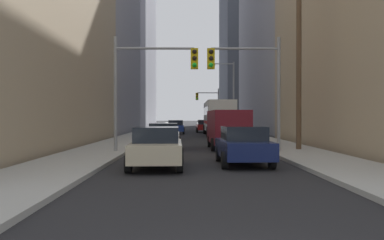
% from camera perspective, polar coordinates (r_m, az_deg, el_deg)
% --- Properties ---
extents(sidewalk_left, '(3.18, 160.00, 0.15)m').
position_cam_1_polar(sidewalk_left, '(54.11, -5.73, -1.50)').
color(sidewalk_left, '#9E9E99').
rests_on(sidewalk_left, ground).
extents(sidewalk_right, '(3.18, 160.00, 0.15)m').
position_cam_1_polar(sidewalk_right, '(54.22, 5.26, -1.49)').
color(sidewalk_right, '#9E9E99').
rests_on(sidewalk_right, ground).
extents(city_bus, '(2.67, 11.52, 3.40)m').
position_cam_1_polar(city_bus, '(42.18, 3.58, 0.48)').
color(city_bus, silver).
rests_on(city_bus, ground).
extents(cargo_van_maroon, '(2.16, 5.27, 2.26)m').
position_cam_1_polar(cargo_van_maroon, '(24.72, 4.86, -0.97)').
color(cargo_van_maroon, maroon).
rests_on(cargo_van_maroon, ground).
extents(sedan_beige, '(1.95, 4.24, 1.52)m').
position_cam_1_polar(sedan_beige, '(15.51, -4.80, -3.71)').
color(sedan_beige, '#C6B793').
rests_on(sedan_beige, ground).
extents(sedan_navy, '(1.95, 4.25, 1.52)m').
position_cam_1_polar(sedan_navy, '(16.65, 6.97, -3.43)').
color(sedan_navy, '#141E4C').
rests_on(sedan_navy, ground).
extents(sedan_white, '(1.95, 4.23, 1.52)m').
position_cam_1_polar(sedan_white, '(24.62, -3.85, -2.18)').
color(sedan_white, white).
rests_on(sedan_white, ground).
extents(sedan_blue, '(1.95, 4.20, 1.52)m').
position_cam_1_polar(sedan_blue, '(46.79, -2.21, -0.94)').
color(sedan_blue, navy).
rests_on(sedan_blue, ground).
extents(sedan_red, '(1.95, 4.25, 1.52)m').
position_cam_1_polar(sedan_red, '(51.30, 1.65, -0.82)').
color(sedan_red, maroon).
rests_on(sedan_red, ground).
extents(traffic_signal_near_left, '(4.32, 0.44, 6.00)m').
position_cam_1_polar(traffic_signal_near_left, '(21.75, -5.47, 6.17)').
color(traffic_signal_near_left, gray).
rests_on(traffic_signal_near_left, ground).
extents(traffic_signal_near_right, '(3.78, 0.44, 6.00)m').
position_cam_1_polar(traffic_signal_near_right, '(21.91, 7.56, 6.06)').
color(traffic_signal_near_right, gray).
rests_on(traffic_signal_near_right, ground).
extents(traffic_signal_far_right, '(3.41, 0.44, 6.00)m').
position_cam_1_polar(traffic_signal_far_right, '(61.40, 2.27, 2.42)').
color(traffic_signal_far_right, gray).
rests_on(traffic_signal_far_right, ground).
extents(utility_pole_right, '(2.20, 0.28, 10.26)m').
position_cam_1_polar(utility_pole_right, '(23.66, 14.28, 8.96)').
color(utility_pole_right, brown).
rests_on(utility_pole_right, ground).
extents(street_lamp_right, '(2.49, 0.32, 7.50)m').
position_cam_1_polar(street_lamp_right, '(43.12, 5.13, 3.96)').
color(street_lamp_right, gray).
rests_on(street_lamp_right, ground).
extents(building_left_far_tower, '(22.94, 28.10, 50.33)m').
position_cam_1_polar(building_left_far_tower, '(94.76, -12.63, 14.64)').
color(building_left_far_tower, '#93939E').
rests_on(building_left_far_tower, ground).
extents(building_right_mid_block, '(18.68, 29.89, 32.33)m').
position_cam_1_polar(building_right_mid_block, '(57.16, 18.02, 14.87)').
color(building_right_mid_block, '#93939E').
rests_on(building_right_mid_block, ground).
extents(building_right_far_highrise, '(23.44, 20.64, 52.10)m').
position_cam_1_polar(building_right_far_highrise, '(96.39, 11.41, 14.94)').
color(building_right_far_highrise, '#4C515B').
rests_on(building_right_far_highrise, ground).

